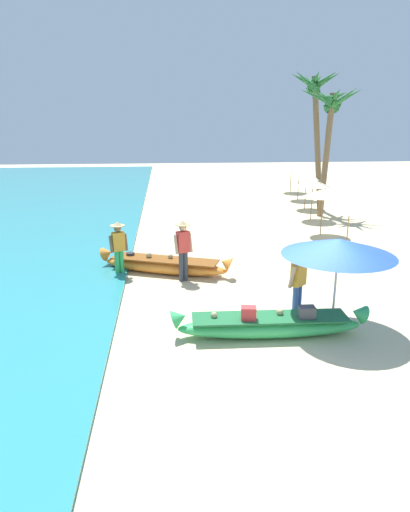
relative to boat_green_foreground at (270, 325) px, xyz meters
The scene contains 15 objects.
ground_plane 0.68m from the boat_green_foreground, 30.04° to the left, with size 80.00×80.00×0.00m, color beige.
boat_green_foreground is the anchor object (origin of this frame).
boat_orange_midground 5.04m from the boat_green_foreground, 117.08° to the left, with size 4.17×2.07×0.75m.
person_vendor_hatted 4.21m from the boat_green_foreground, 114.93° to the left, with size 0.58×0.45×1.83m.
person_tourist_customer 1.35m from the boat_green_foreground, 44.12° to the left, with size 0.55×0.51×1.72m.
person_vendor_assistant 5.75m from the boat_green_foreground, 129.85° to the left, with size 0.58×0.44×1.69m.
patio_umbrella_large 2.26m from the boat_green_foreground, 10.64° to the left, with size 2.49×2.49×2.12m.
parasol_row_0 7.11m from the boat_green_foreground, 55.17° to the left, with size 1.60×1.60×1.91m.
parasol_row_1 9.72m from the boat_green_foreground, 64.88° to the left, with size 1.60×1.60×1.91m.
parasol_row_2 12.55m from the boat_green_foreground, 68.41° to the left, with size 1.60×1.60×1.91m.
parasol_row_3 15.22m from the boat_green_foreground, 70.34° to the left, with size 1.60×1.60×1.91m.
parasol_row_4 17.95m from the boat_green_foreground, 72.06° to the left, with size 1.60×1.60×1.91m.
parasol_row_5 20.75m from the boat_green_foreground, 73.63° to the left, with size 1.60×1.60×1.91m.
palm_tree_tall_inland 14.36m from the boat_green_foreground, 66.14° to the left, with size 2.91×2.50×6.04m.
palm_tree_leaning_seaward 15.81m from the boat_green_foreground, 69.59° to the left, with size 2.57×2.60×6.89m.
Camera 1 is at (-2.75, -9.27, 4.62)m, focal length 31.95 mm.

